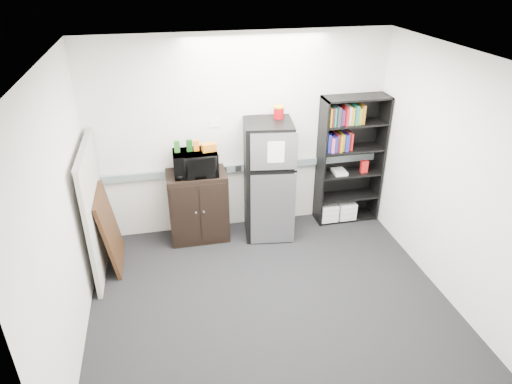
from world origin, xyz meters
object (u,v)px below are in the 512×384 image
cabinet (198,206)px  refrigerator (268,180)px  microwave (195,163)px  bookshelf (349,158)px  cubicle_partition (94,210)px

cabinet → refrigerator: refrigerator is taller
cabinet → microwave: microwave is taller
bookshelf → microwave: (-2.15, -0.08, 0.16)m
cubicle_partition → microwave: cubicle_partition is taller
cabinet → refrigerator: size_ratio=0.60×
microwave → refrigerator: size_ratio=0.34×
refrigerator → bookshelf: bearing=14.3°
refrigerator → cabinet: bearing=-177.4°
cabinet → microwave: 0.64m
cubicle_partition → cabinet: 1.36m
bookshelf → refrigerator: size_ratio=1.13×
cabinet → refrigerator: (0.95, -0.08, 0.33)m
cubicle_partition → cabinet: size_ratio=1.66×
bookshelf → cubicle_partition: bearing=-171.9°
bookshelf → refrigerator: 1.22m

